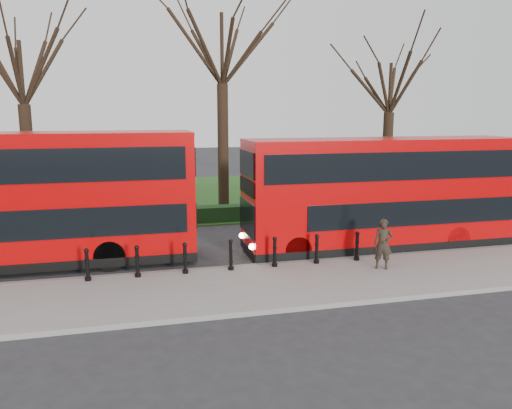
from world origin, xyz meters
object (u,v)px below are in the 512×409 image
object	(u,v)px
bollard_row	(231,255)
bus_lead	(21,201)
pedestrian	(383,244)
bus_rear	(383,194)

from	to	relation	value
bollard_row	bus_lead	world-z (taller)	bus_lead
bus_lead	bollard_row	bearing A→B (deg)	-20.26
bollard_row	pedestrian	world-z (taller)	pedestrian
bollard_row	bus_lead	distance (m)	7.54
pedestrian	bus_rear	bearing A→B (deg)	87.84
bollard_row	bus_rear	distance (m)	6.88
bollard_row	pedestrian	xyz separation A→B (m)	(5.02, -1.11, 0.36)
bollard_row	bus_rear	world-z (taller)	bus_rear
bus_lead	pedestrian	distance (m)	12.53
bollard_row	bus_rear	size ratio (longest dim) A/B	0.85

